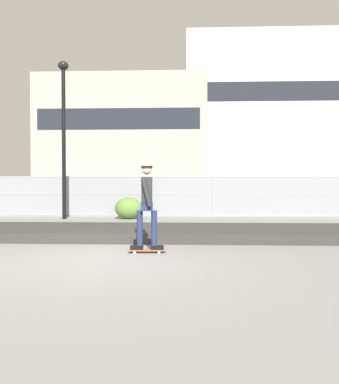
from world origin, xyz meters
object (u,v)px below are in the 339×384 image
(parked_car_near, at_px, (71,196))
(street_lamp, at_px, (64,121))
(skater, at_px, (147,201))
(shrub_left, at_px, (129,208))
(skateboard, at_px, (147,250))

(parked_car_near, bearing_deg, street_lamp, -75.99)
(skater, relative_size, shrub_left, 1.56)
(skater, xyz_separation_m, street_lamp, (-4.26, 7.22, 3.04))
(street_lamp, relative_size, parked_car_near, 1.48)
(street_lamp, relative_size, shrub_left, 5.69)
(street_lamp, distance_m, shrub_left, 4.60)
(skater, xyz_separation_m, shrub_left, (-1.53, 7.38, -0.66))
(street_lamp, xyz_separation_m, parked_car_near, (-1.07, 4.28, -3.31))
(parked_car_near, bearing_deg, shrub_left, -47.30)
(shrub_left, bearing_deg, parked_car_near, 132.70)
(street_lamp, xyz_separation_m, shrub_left, (2.73, 0.17, -3.70))
(skateboard, distance_m, street_lamp, 9.33)
(skater, height_order, street_lamp, street_lamp)
(skater, xyz_separation_m, parked_car_near, (-5.33, 11.50, -0.28))
(skateboard, bearing_deg, shrub_left, 101.73)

